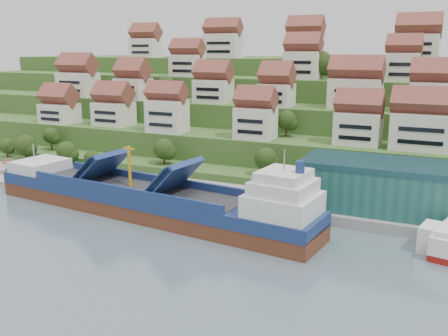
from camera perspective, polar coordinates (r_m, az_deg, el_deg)
The scene contains 9 objects.
ground at distance 105.29m, azimuth -5.04°, elevation -5.65°, with size 300.00×300.00×0.00m, color slate.
quay at distance 110.38m, azimuth 7.98°, elevation -4.22°, with size 180.00×14.00×2.20m, color gray.
pebble_beach at distance 149.95m, azimuth -22.15°, elevation -0.62°, with size 45.00×20.00×1.00m, color gray.
hillside at distance 197.34m, azimuth 10.27°, elevation 6.33°, with size 260.00×128.00×31.00m.
hillside_village at distance 152.47m, azimuth 7.97°, elevation 9.37°, with size 155.35×62.06×28.87m.
hillside_trees at distance 146.55m, azimuth 0.16°, elevation 6.75°, with size 141.98×62.47×30.57m.
flagpole at distance 104.74m, azimuth 6.28°, elevation -1.84°, with size 1.28×0.16×8.00m.
beach_huts at distance 150.25m, azimuth -23.07°, elevation -0.05°, with size 14.40×3.70×2.20m.
cargo_ship at distance 105.83m, azimuth -8.10°, elevation -3.77°, with size 78.45×20.03×17.21m.
Camera 1 is at (50.60, -85.72, 34.33)m, focal length 40.00 mm.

